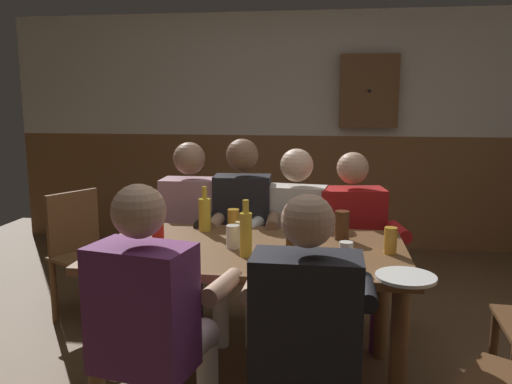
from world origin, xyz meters
TOP-DOWN VIEW (x-y plane):
  - ground_plane at (0.00, 0.00)m, footprint 7.05×7.05m
  - back_wall_upper at (0.00, 2.83)m, footprint 5.88×0.12m
  - back_wall_wainscot at (0.00, 2.83)m, footprint 5.88×0.12m
  - dining_table at (0.00, 0.02)m, footprint 1.58×0.91m
  - person_0 at (-0.53, 0.70)m, footprint 0.52×0.54m
  - person_1 at (-0.17, 0.70)m, footprint 0.52×0.54m
  - person_2 at (0.17, 0.69)m, footprint 0.55×0.54m
  - person_3 at (0.54, 0.70)m, footprint 0.59×0.59m
  - person_4 at (-0.30, -0.67)m, footprint 0.57×0.60m
  - person_5 at (0.32, -0.66)m, footprint 0.55×0.52m
  - chair_empty_near_left at (-1.27, 0.71)m, footprint 0.60×0.60m
  - table_candle at (-0.11, 0.23)m, footprint 0.04×0.04m
  - condiment_caddy at (0.21, 0.41)m, footprint 0.14×0.10m
  - plate_0 at (0.72, -0.37)m, footprint 0.26×0.26m
  - plate_1 at (-0.45, -0.20)m, footprint 0.24×0.24m
  - bottle_0 at (-0.32, 0.32)m, footprint 0.07×0.07m
  - bottle_1 at (0.21, -0.13)m, footprint 0.05×0.05m
  - bottle_2 at (-0.53, 0.09)m, footprint 0.07×0.07m
  - bottle_3 at (-0.01, -0.14)m, footprint 0.06×0.06m
  - pint_glass_0 at (0.47, -0.26)m, footprint 0.06×0.06m
  - pint_glass_1 at (-0.10, -0.01)m, footprint 0.07×0.07m
  - pint_glass_2 at (0.69, 0.00)m, footprint 0.06×0.06m
  - pint_glass_3 at (0.46, 0.23)m, footprint 0.08×0.08m
  - pint_glass_4 at (-0.16, 0.38)m, footprint 0.07×0.07m
  - wall_dart_cabinet at (0.75, 2.70)m, footprint 0.56×0.15m

SIDE VIEW (x-z plane):
  - ground_plane at x=0.00m, z-range 0.00..0.00m
  - chair_empty_near_left at x=-1.27m, z-range 0.04..0.92m
  - back_wall_wainscot at x=0.00m, z-range 0.00..1.14m
  - dining_table at x=0.00m, z-range 0.27..1.02m
  - person_5 at x=0.32m, z-range 0.06..1.24m
  - person_3 at x=0.54m, z-range 0.06..1.25m
  - person_2 at x=0.17m, z-range 0.06..1.26m
  - person_4 at x=-0.30m, z-range 0.06..1.26m
  - person_0 at x=-0.53m, z-range 0.06..1.29m
  - person_1 at x=-0.17m, z-range 0.06..1.32m
  - plate_0 at x=0.72m, z-range 0.75..0.77m
  - plate_1 at x=-0.45m, z-range 0.75..0.77m
  - condiment_caddy at x=0.21m, z-range 0.75..0.80m
  - table_candle at x=-0.11m, z-range 0.75..0.83m
  - pint_glass_1 at x=-0.10m, z-range 0.75..0.87m
  - pint_glass_4 at x=-0.16m, z-range 0.75..0.87m
  - pint_glass_0 at x=0.47m, z-range 0.75..0.88m
  - pint_glass_2 at x=0.69m, z-range 0.75..0.89m
  - pint_glass_3 at x=0.46m, z-range 0.75..0.91m
  - bottle_1 at x=0.21m, z-range 0.73..0.96m
  - bottle_0 at x=-0.32m, z-range 0.73..0.99m
  - bottle_2 at x=-0.53m, z-range 0.73..0.98m
  - bottle_3 at x=-0.01m, z-range 0.73..1.01m
  - wall_dart_cabinet at x=0.75m, z-range 1.24..1.94m
  - back_wall_upper at x=0.00m, z-range 1.14..2.37m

